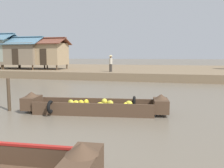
{
  "coord_description": "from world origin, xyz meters",
  "views": [
    {
      "loc": [
        4.12,
        -3.05,
        2.34
      ],
      "look_at": [
        1.4,
        7.48,
        1.04
      ],
      "focal_mm": 38.23,
      "sensor_mm": 36.0,
      "label": 1
    }
  ],
  "objects_px": {
    "banana_boat": "(95,106)",
    "stilt_house_mid_left": "(25,53)",
    "stilt_house_mid_right": "(50,53)",
    "mooring_post": "(9,95)",
    "vendor_person": "(111,62)"
  },
  "relations": [
    {
      "from": "banana_boat",
      "to": "stilt_house_mid_left",
      "type": "xyz_separation_m",
      "value": [
        -14.12,
        16.0,
        2.31
      ]
    },
    {
      "from": "banana_boat",
      "to": "vendor_person",
      "type": "bearing_deg",
      "value": 102.03
    },
    {
      "from": "banana_boat",
      "to": "vendor_person",
      "type": "relative_size",
      "value": 3.6
    },
    {
      "from": "banana_boat",
      "to": "mooring_post",
      "type": "distance_m",
      "value": 3.7
    },
    {
      "from": "banana_boat",
      "to": "stilt_house_mid_left",
      "type": "distance_m",
      "value": 21.46
    },
    {
      "from": "stilt_house_mid_left",
      "to": "stilt_house_mid_right",
      "type": "relative_size",
      "value": 1.25
    },
    {
      "from": "stilt_house_mid_right",
      "to": "mooring_post",
      "type": "relative_size",
      "value": 2.96
    },
    {
      "from": "stilt_house_mid_left",
      "to": "banana_boat",
      "type": "bearing_deg",
      "value": -48.58
    },
    {
      "from": "vendor_person",
      "to": "mooring_post",
      "type": "height_order",
      "value": "vendor_person"
    },
    {
      "from": "banana_boat",
      "to": "mooring_post",
      "type": "xyz_separation_m",
      "value": [
        -3.64,
        -0.52,
        0.41
      ]
    },
    {
      "from": "vendor_person",
      "to": "mooring_post",
      "type": "xyz_separation_m",
      "value": [
        -0.74,
        -14.14,
        -0.98
      ]
    },
    {
      "from": "stilt_house_mid_left",
      "to": "mooring_post",
      "type": "relative_size",
      "value": 3.7
    },
    {
      "from": "banana_boat",
      "to": "vendor_person",
      "type": "distance_m",
      "value": 14.0
    },
    {
      "from": "mooring_post",
      "to": "vendor_person",
      "type": "bearing_deg",
      "value": 87.02
    },
    {
      "from": "stilt_house_mid_right",
      "to": "mooring_post",
      "type": "bearing_deg",
      "value": -66.52
    }
  ]
}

